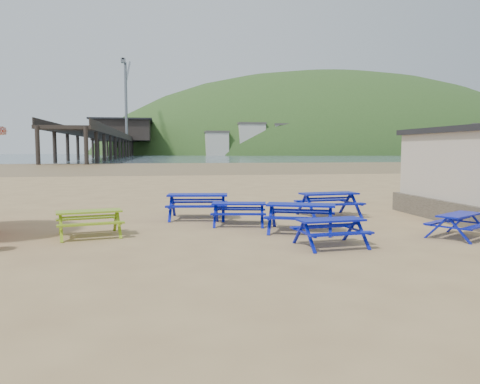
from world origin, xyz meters
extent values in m
plane|color=tan|center=(0.00, 0.00, 0.00)|extent=(400.00, 400.00, 0.00)
plane|color=olive|center=(0.00, 55.00, 0.00)|extent=(400.00, 400.00, 0.00)
plane|color=#465865|center=(0.00, 170.00, 0.01)|extent=(400.00, 400.00, 0.00)
cube|color=#000993|center=(0.13, 0.94, 0.69)|extent=(1.79, 0.98, 0.05)
cube|color=#000993|center=(0.24, 1.49, 0.42)|extent=(1.71, 0.56, 0.05)
cube|color=#000993|center=(0.02, 0.38, 0.42)|extent=(1.71, 0.56, 0.05)
cube|color=#000993|center=(-1.07, 2.48, 0.83)|extent=(2.14, 1.07, 0.06)
cube|color=#000993|center=(-0.97, 3.16, 0.51)|extent=(2.07, 0.56, 0.06)
cube|color=#000993|center=(-1.16, 1.81, 0.51)|extent=(2.07, 0.56, 0.06)
cube|color=#000993|center=(3.61, 2.29, 0.82)|extent=(2.11, 1.01, 0.06)
cube|color=#000993|center=(3.54, 2.96, 0.51)|extent=(2.05, 0.51, 0.06)
cube|color=#000993|center=(3.69, 1.61, 0.51)|extent=(2.05, 0.51, 0.06)
cube|color=#000993|center=(1.70, -0.60, 0.79)|extent=(2.10, 1.39, 0.05)
cube|color=#000993|center=(1.92, 0.02, 0.49)|extent=(1.93, 0.93, 0.05)
cube|color=#000993|center=(1.47, -1.21, 0.49)|extent=(1.93, 0.93, 0.05)
cube|color=#000993|center=(1.83, -2.71, 0.66)|extent=(1.70, 0.81, 0.05)
cube|color=#000993|center=(1.77, -2.17, 0.41)|extent=(1.65, 0.41, 0.05)
cube|color=#000993|center=(1.89, -3.25, 0.41)|extent=(1.65, 0.41, 0.05)
cube|color=#000993|center=(5.66, -2.20, 0.63)|extent=(1.64, 1.35, 0.04)
cube|color=#000993|center=(5.38, -1.76, 0.39)|extent=(1.43, 1.02, 0.04)
cube|color=#000993|center=(5.94, -2.63, 0.39)|extent=(1.43, 1.02, 0.04)
cube|color=#83AF12|center=(-4.26, -0.34, 0.70)|extent=(1.82, 1.03, 0.05)
cube|color=#83AF12|center=(-4.38, 0.22, 0.43)|extent=(1.73, 0.61, 0.05)
cube|color=#83AF12|center=(-4.13, -0.90, 0.43)|extent=(1.73, 0.61, 0.05)
cube|color=black|center=(-18.00, 175.00, 6.00)|extent=(9.00, 220.00, 0.60)
cube|color=black|center=(-18.00, 186.00, 10.00)|extent=(22.00, 30.00, 8.00)
cube|color=black|center=(-18.00, 186.00, 14.30)|extent=(24.00, 32.00, 0.60)
cylinder|color=slate|center=(-15.00, 164.00, 20.00)|extent=(1.00, 1.00, 28.00)
cube|color=slate|center=(-15.00, 178.00, 33.00)|extent=(0.60, 25.63, 12.38)
ellipsoid|color=#2D4C1E|center=(90.00, 230.00, -10.00)|extent=(264.00, 144.00, 108.00)
camera|label=1|loc=(-2.26, -13.58, 2.39)|focal=35.00mm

